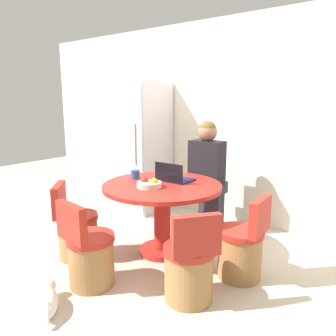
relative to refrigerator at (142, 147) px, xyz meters
name	(u,v)px	position (x,y,z in m)	size (l,w,h in m)	color
ground_plane	(159,258)	(1.18, -1.10, -0.91)	(12.00, 12.00, 0.00)	beige
wall_back	(230,122)	(1.18, 0.39, 0.39)	(7.00, 0.06, 2.60)	silver
refrigerator	(142,147)	(0.00, 0.00, 0.00)	(0.62, 0.69, 1.83)	silver
dining_table	(162,201)	(1.13, -0.99, -0.35)	(1.21, 1.21, 0.75)	#B2261E
chair_near_camera	(89,256)	(1.02, -1.86, -0.64)	(0.42, 0.43, 0.77)	#9E7042
chair_right_side	(242,249)	(2.01, -0.95, -0.64)	(0.41, 0.41, 0.77)	#9E7042
chair_near_left_corner	(76,232)	(0.49, -1.59, -0.64)	(0.48, 0.48, 0.77)	#9E7042
chair_near_right_corner	(189,269)	(1.82, -1.52, -0.64)	(0.48, 0.48, 0.77)	#9E7042
person_seated	(208,170)	(1.19, -0.16, -0.16)	(0.40, 0.37, 1.35)	#2D2D38
laptop	(174,177)	(1.15, -0.81, -0.13)	(0.35, 0.26, 0.20)	#141947
fruit_bowl	(149,184)	(1.11, -1.17, -0.13)	(0.24, 0.24, 0.10)	beige
coffee_cup	(135,174)	(0.76, -0.98, -0.12)	(0.10, 0.10, 0.10)	#2D4C84
cat	(48,300)	(1.03, -2.28, -0.83)	(0.41, 0.33, 0.15)	white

